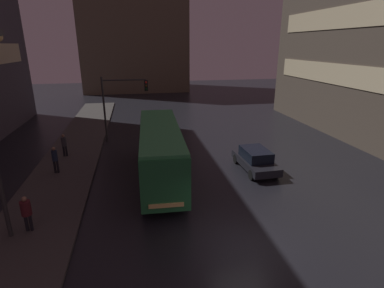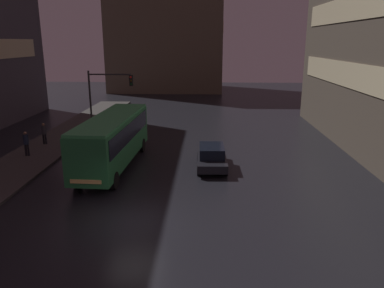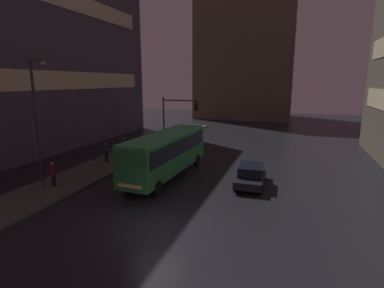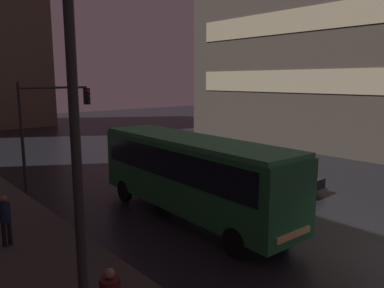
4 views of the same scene
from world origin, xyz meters
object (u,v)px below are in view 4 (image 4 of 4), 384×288
Objects in this scene: pedestrian_mid at (5,217)px; street_lamp_sidewalk at (85,79)px; car_taxi at (280,174)px; traffic_light_main at (49,115)px; bus_near at (191,169)px.

street_lamp_sidewalk reaches higher than pedestrian_mid.
car_taxi is 0.77× the size of traffic_light_main.
traffic_light_main is at bearing -44.26° from car_taxi.
bus_near is 6.44m from car_taxi.
car_taxi is 13.01m from pedestrian_mid.
street_lamp_sidewalk is at bearing -107.66° from traffic_light_main.
pedestrian_mid is 8.15m from traffic_light_main.
car_taxi is (6.30, 0.14, -1.31)m from bus_near.
traffic_light_main is (-2.53, 8.35, 1.76)m from bus_near.
traffic_light_main reaches higher than bus_near.
bus_near reaches higher than pedestrian_mid.
traffic_light_main is at bearing 53.28° from pedestrian_mid.
car_taxi is 0.50× the size of street_lamp_sidewalk.
car_taxi is at bearing -42.90° from traffic_light_main.
traffic_light_main is (-8.84, 8.21, 3.08)m from car_taxi.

